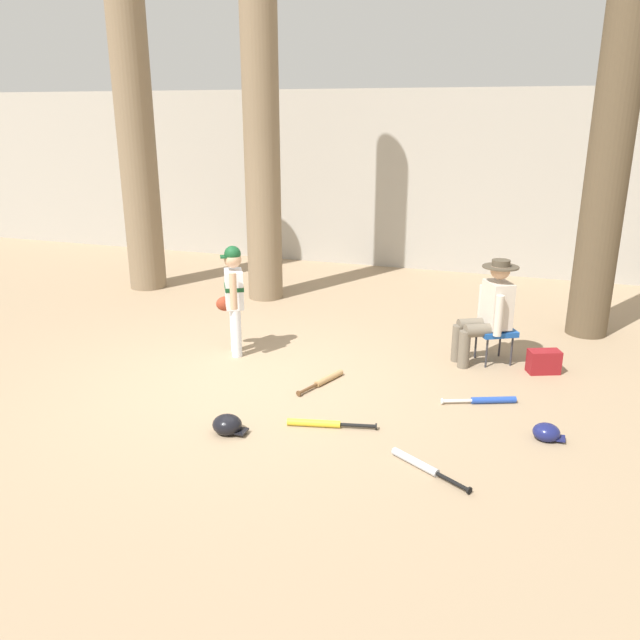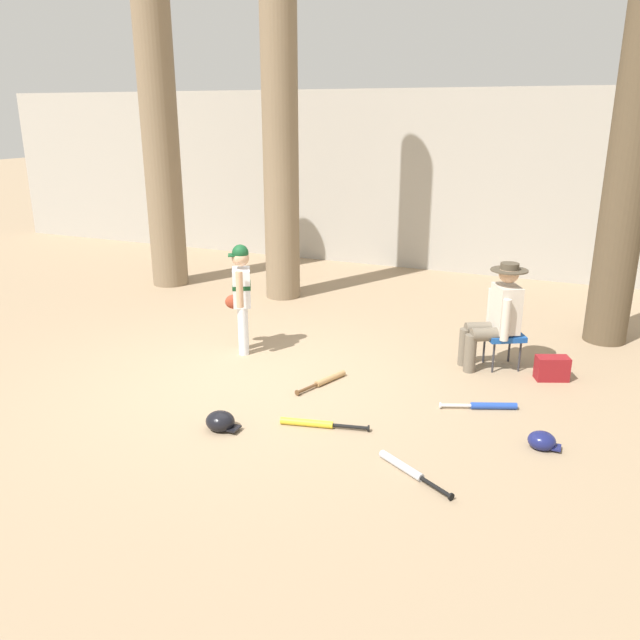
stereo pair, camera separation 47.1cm
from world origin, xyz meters
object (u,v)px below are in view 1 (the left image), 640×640
Objects in this scene: seated_spectator at (489,309)px; bat_yellow_trainer at (321,423)px; tree_behind_spectator at (613,129)px; tree_far_left at (138,161)px; bat_wood_tan at (326,380)px; young_ballplayer at (233,293)px; batting_helmet_navy at (547,432)px; folding_stool at (495,332)px; bat_blue_youth at (488,400)px; batting_helmet_black at (227,425)px; tree_near_player at (261,109)px; handbag_beside_stool at (544,362)px; bat_aluminum_silver at (421,465)px.

bat_yellow_trainer is at bearing -121.28° from seated_spectator.
tree_far_left is (-6.70, 0.19, -0.53)m from tree_behind_spectator.
tree_behind_spectator is 2.67m from seated_spectator.
seated_spectator reaches higher than bat_wood_tan.
bat_yellow_trainer is (1.56, -1.45, -0.71)m from young_ballplayer.
seated_spectator is 1.91m from batting_helmet_navy.
folding_stool is at bearing 57.62° from bat_yellow_trainer.
bat_blue_youth is (1.41, 1.00, 0.00)m from bat_yellow_trainer.
bat_wood_tan is (-2.71, -2.60, -2.52)m from tree_behind_spectator.
folding_stool reaches higher than batting_helmet_black.
tree_near_player is 18.81× the size of handbag_beside_stool.
tree_far_left reaches higher than handbag_beside_stool.
tree_behind_spectator is 8.57× the size of bat_wood_tan.
bat_aluminum_silver is at bearing -36.20° from young_ballplayer.
batting_helmet_black is at bearing -163.82° from batting_helmet_navy.
tree_near_player is at bearing 156.26° from handbag_beside_stool.
handbag_beside_stool reaches higher than bat_yellow_trainer.
young_ballplayer is at bearing 137.11° from bat_yellow_trainer.
tree_far_left is at bearing 130.29° from batting_helmet_black.
bat_aluminum_silver and bat_blue_youth have the same top height.
bat_wood_tan is 0.86× the size of bat_yellow_trainer.
young_ballplayer is 2.25m from bat_yellow_trainer.
batting_helmet_black is at bearing -109.96° from bat_wood_tan.
batting_helmet_navy is at bearing -98.73° from tree_behind_spectator.
tree_behind_spectator is at bearing 50.94° from batting_helmet_black.
batting_helmet_navy is (6.22, -3.35, -1.95)m from tree_far_left.
tree_behind_spectator is 5.00m from bat_yellow_trainer.
tree_far_left is at bearing 163.44° from seated_spectator.
tree_far_left is 6.89× the size of bat_aluminum_silver.
tree_far_left is 6.78× the size of bat_blue_youth.
seated_spectator is at bearing 58.72° from bat_yellow_trainer.
bat_aluminum_silver is (-1.45, -3.99, -2.52)m from tree_behind_spectator.
folding_stool reaches higher than bat_wood_tan.
seated_spectator reaches higher than bat_yellow_trainer.
tree_behind_spectator is 6.73m from tree_far_left.
tree_behind_spectator is at bearing 68.05° from bat_blue_youth.
bat_wood_tan is at bearing -34.99° from tree_far_left.
tree_near_player is 4.60m from folding_stool.
bat_wood_tan is at bearing -56.04° from tree_near_player.
bat_aluminum_silver is 2.20× the size of batting_helmet_black.
tree_behind_spectator is 4.04m from batting_helmet_navy.
young_ballplayer is 0.27× the size of tree_far_left.
tree_near_player reaches higher than tree_far_left.
batting_helmet_navy reaches higher than bat_aluminum_silver.
tree_near_player is 5.32m from bat_blue_youth.
batting_helmet_black is at bearing -71.16° from tree_near_player.
batting_helmet_black is (-2.04, -2.48, -0.56)m from seated_spectator.
seated_spectator is 0.83m from handbag_beside_stool.
batting_helmet_navy is at bearing -39.31° from tree_near_player.
handbag_beside_stool is 2.59m from bat_aluminum_silver.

